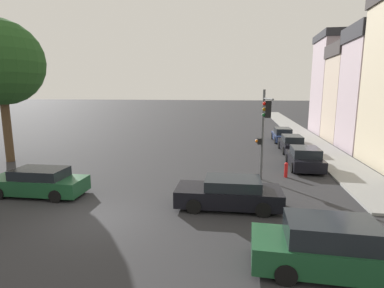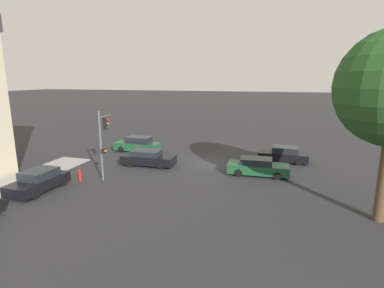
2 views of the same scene
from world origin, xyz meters
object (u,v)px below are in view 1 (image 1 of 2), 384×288
at_px(crossing_car_0, 38,182).
at_px(fire_hydrant, 286,169).
at_px(crossing_car_3, 335,249).
at_px(parked_car_0, 305,158).
at_px(crossing_car_1, 229,193).
at_px(parked_car_2, 282,135).
at_px(parked_car_1, 292,144).
at_px(street_tree, 0,63).
at_px(traffic_signal, 264,124).

bearing_deg(crossing_car_0, fire_hydrant, -159.07).
xyz_separation_m(crossing_car_3, parked_car_0, (1.52, 12.19, -0.05)).
relative_size(parked_car_0, fire_hydrant, 4.60).
relative_size(crossing_car_1, parked_car_2, 1.07).
bearing_deg(parked_car_0, parked_car_1, 0.23).
distance_m(street_tree, traffic_signal, 18.65).
height_order(crossing_car_0, crossing_car_3, crossing_car_3).
relative_size(crossing_car_1, crossing_car_3, 0.98).
relative_size(parked_car_0, parked_car_2, 0.95).
distance_m(crossing_car_0, parked_car_1, 19.50).
xyz_separation_m(crossing_car_3, fire_hydrant, (-0.00, 9.79, -0.25)).
bearing_deg(fire_hydrant, traffic_signal, -141.56).
relative_size(parked_car_1, fire_hydrant, 4.67).
bearing_deg(parked_car_1, traffic_signal, 160.44).
distance_m(crossing_car_1, parked_car_0, 9.07).
distance_m(crossing_car_0, crossing_car_1, 9.54).
relative_size(street_tree, crossing_car_0, 2.10).
bearing_deg(crossing_car_3, fire_hydrant, 91.10).
height_order(street_tree, parked_car_0, street_tree).
bearing_deg(parked_car_0, fire_hydrant, 148.12).
xyz_separation_m(crossing_car_0, parked_car_0, (14.26, 7.68, 0.03)).
distance_m(traffic_signal, parked_car_2, 14.97).
distance_m(parked_car_0, parked_car_1, 5.59).
height_order(parked_car_1, fire_hydrant, parked_car_1).
xyz_separation_m(street_tree, crossing_car_0, (6.90, -6.24, -6.45)).
bearing_deg(parked_car_2, street_tree, 119.11).
xyz_separation_m(crossing_car_0, crossing_car_3, (12.74, -4.51, 0.08)).
distance_m(street_tree, parked_car_0, 22.16).
xyz_separation_m(street_tree, crossing_car_3, (19.64, -10.75, -6.37)).
xyz_separation_m(traffic_signal, crossing_car_0, (-11.24, -4.09, -2.72)).
bearing_deg(traffic_signal, crossing_car_1, 59.31).
bearing_deg(street_tree, fire_hydrant, -2.82).
bearing_deg(fire_hydrant, parked_car_0, 57.65).
distance_m(traffic_signal, crossing_car_3, 9.12).
bearing_deg(street_tree, crossing_car_0, -42.12).
height_order(crossing_car_1, crossing_car_3, crossing_car_3).
bearing_deg(fire_hydrant, crossing_car_3, -89.99).
height_order(parked_car_1, parked_car_2, parked_car_1).
height_order(parked_car_0, parked_car_2, parked_car_0).
distance_m(crossing_car_0, parked_car_2, 23.32).
distance_m(traffic_signal, parked_car_1, 10.04).
xyz_separation_m(traffic_signal, crossing_car_1, (-1.71, -4.15, -2.72)).
bearing_deg(crossing_car_0, traffic_signal, -161.58).
relative_size(street_tree, parked_car_1, 2.36).
xyz_separation_m(crossing_car_0, fire_hydrant, (12.74, 5.27, -0.17)).
bearing_deg(crossing_car_1, fire_hydrant, -122.85).
xyz_separation_m(street_tree, crossing_car_1, (16.44, -6.30, -6.44)).
relative_size(crossing_car_1, fire_hydrant, 5.15).
xyz_separation_m(crossing_car_1, crossing_car_3, (3.20, -4.45, 0.07)).
distance_m(traffic_signal, fire_hydrant, 3.47).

